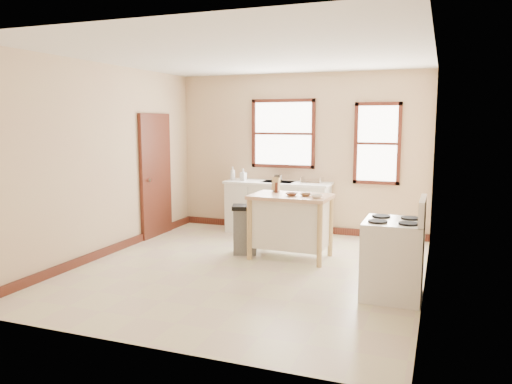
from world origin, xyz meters
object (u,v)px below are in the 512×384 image
at_px(bowl_a, 292,194).
at_px(trash_bin, 245,229).
at_px(bowl_c, 317,196).
at_px(soap_bottle_b, 243,175).
at_px(bowl_b, 306,195).
at_px(knife_block, 276,185).
at_px(dish_rack, 312,180).
at_px(gas_stove, 393,247).
at_px(kitchen_island, 290,226).
at_px(pepper_grinder, 276,188).
at_px(soap_bottle_a, 233,173).

height_order(bowl_a, trash_bin, bowl_a).
xyz_separation_m(bowl_c, trash_bin, (-1.12, 0.15, -0.58)).
xyz_separation_m(soap_bottle_b, bowl_b, (1.54, -1.46, -0.08)).
bearing_deg(soap_bottle_b, knife_block, -39.85).
distance_m(dish_rack, bowl_a, 1.56).
height_order(knife_block, gas_stove, gas_stove).
bearing_deg(gas_stove, kitchen_island, 143.34).
bearing_deg(pepper_grinder, dish_rack, 81.49).
bearing_deg(pepper_grinder, knife_block, 111.62).
xyz_separation_m(knife_block, bowl_c, (0.72, -0.41, -0.07)).
bearing_deg(kitchen_island, knife_block, 142.54).
relative_size(soap_bottle_b, pepper_grinder, 1.39).
bearing_deg(bowl_b, knife_block, 152.00).
xyz_separation_m(soap_bottle_b, dish_rack, (1.25, 0.05, -0.06)).
relative_size(knife_block, gas_stove, 0.17).
bearing_deg(trash_bin, soap_bottle_a, 101.10).
height_order(knife_block, bowl_b, knife_block).
bearing_deg(soap_bottle_b, bowl_a, -38.50).
bearing_deg(soap_bottle_a, trash_bin, -58.39).
xyz_separation_m(soap_bottle_a, pepper_grinder, (1.25, -1.26, -0.04)).
height_order(dish_rack, gas_stove, gas_stove).
bearing_deg(bowl_a, bowl_b, 12.57).
relative_size(soap_bottle_b, gas_stove, 0.18).
bearing_deg(knife_block, bowl_b, -27.95).
xyz_separation_m(kitchen_island, bowl_a, (0.04, -0.08, 0.48)).
relative_size(bowl_a, trash_bin, 0.24).
bearing_deg(gas_stove, dish_rack, 121.43).
bearing_deg(soap_bottle_b, dish_rack, 11.99).
height_order(kitchen_island, bowl_c, bowl_c).
height_order(dish_rack, bowl_b, dish_rack).
distance_m(dish_rack, trash_bin, 1.73).
distance_m(soap_bottle_b, gas_stove, 3.87).
height_order(knife_block, bowl_a, knife_block).
height_order(soap_bottle_a, kitchen_island, soap_bottle_a).
bearing_deg(bowl_a, soap_bottle_b, 131.80).
bearing_deg(bowl_b, pepper_grinder, 160.63).
relative_size(knife_block, trash_bin, 0.27).
bearing_deg(soap_bottle_a, pepper_grinder, -43.52).
height_order(pepper_grinder, bowl_a, pepper_grinder).
xyz_separation_m(kitchen_island, pepper_grinder, (-0.26, 0.13, 0.54)).
bearing_deg(soap_bottle_a, kitchen_island, -40.96).
xyz_separation_m(soap_bottle_a, bowl_a, (1.54, -1.48, -0.09)).
bearing_deg(soap_bottle_b, gas_stove, -32.35).
distance_m(knife_block, gas_stove, 2.36).
bearing_deg(gas_stove, knife_block, 142.97).
distance_m(pepper_grinder, bowl_c, 0.74).
bearing_deg(pepper_grinder, bowl_b, -19.37).
bearing_deg(pepper_grinder, gas_stove, -35.41).
bearing_deg(gas_stove, soap_bottle_a, 140.14).
xyz_separation_m(bowl_a, bowl_c, (0.38, -0.08, 0.00)).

